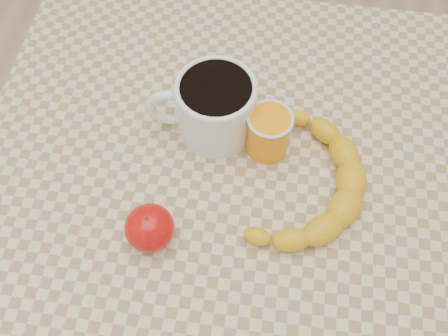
# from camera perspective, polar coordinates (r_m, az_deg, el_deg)

# --- Properties ---
(ground) EXTENTS (3.00, 3.00, 0.00)m
(ground) POSITION_cam_1_polar(r_m,az_deg,el_deg) (1.48, 0.00, -14.80)
(ground) COLOR tan
(ground) RESTS_ON ground
(table) EXTENTS (0.80, 0.80, 0.75)m
(table) POSITION_cam_1_polar(r_m,az_deg,el_deg) (0.85, 0.00, -3.49)
(table) COLOR beige
(table) RESTS_ON ground
(coffee_mug) EXTENTS (0.18, 0.14, 0.11)m
(coffee_mug) POSITION_cam_1_polar(r_m,az_deg,el_deg) (0.77, -1.16, 7.13)
(coffee_mug) COLOR silver
(coffee_mug) RESTS_ON table
(orange_juice_glass) EXTENTS (0.07, 0.07, 0.08)m
(orange_juice_glass) POSITION_cam_1_polar(r_m,az_deg,el_deg) (0.77, 5.10, 4.06)
(orange_juice_glass) COLOR orange
(orange_juice_glass) RESTS_ON table
(apple) EXTENTS (0.09, 0.09, 0.07)m
(apple) POSITION_cam_1_polar(r_m,az_deg,el_deg) (0.71, -8.51, -6.77)
(apple) COLOR #A20507
(apple) RESTS_ON table
(banana) EXTENTS (0.40, 0.43, 0.05)m
(banana) POSITION_cam_1_polar(r_m,az_deg,el_deg) (0.75, 9.43, -1.83)
(banana) COLOR gold
(banana) RESTS_ON table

